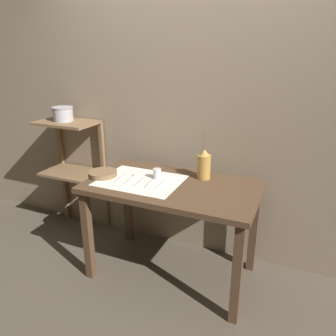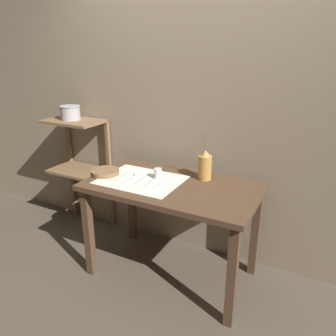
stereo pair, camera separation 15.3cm
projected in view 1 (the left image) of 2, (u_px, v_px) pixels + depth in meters
name	position (u px, v px, depth m)	size (l,w,h in m)	color
ground_plane	(172.00, 272.00, 2.70)	(12.00, 12.00, 0.00)	brown
stone_wall_back	(195.00, 117.00, 2.69)	(7.00, 0.06, 2.40)	gray
wooden_table	(172.00, 197.00, 2.46)	(1.28, 0.73, 0.79)	#4C3523
wooden_shelf_unit	(73.00, 155.00, 3.11)	(0.54, 0.35, 1.11)	brown
linen_cloth	(141.00, 180.00, 2.49)	(0.61, 0.47, 0.00)	silver
pitcher_with_flowers	(204.00, 165.00, 2.50)	(0.10, 0.10, 0.42)	#B7843D
wooden_bowl	(103.00, 174.00, 2.57)	(0.23, 0.23, 0.04)	brown
glass_tumbler_near	(157.00, 174.00, 2.50)	(0.06, 0.06, 0.08)	silver
fork_outer	(120.00, 178.00, 2.53)	(0.03, 0.18, 0.00)	#A8A8AD
spoon_outer	(132.00, 177.00, 2.54)	(0.03, 0.20, 0.02)	#A8A8AD
fork_inner	(139.00, 181.00, 2.46)	(0.02, 0.18, 0.00)	#A8A8AD
spoon_inner	(152.00, 180.00, 2.48)	(0.04, 0.20, 0.02)	#A8A8AD
knife_center	(160.00, 184.00, 2.41)	(0.02, 0.18, 0.00)	#A8A8AD
metal_pot_large	(63.00, 114.00, 2.96)	(0.19, 0.19, 0.13)	#A8A8AD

